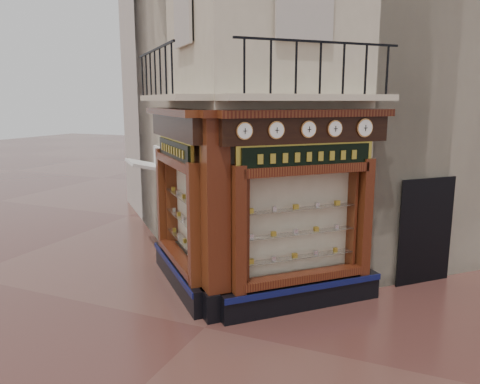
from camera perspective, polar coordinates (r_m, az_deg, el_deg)
The scene contains 16 objects.
ground at distance 9.06m, azimuth -4.33°, elevation -16.17°, with size 80.00×80.00×0.00m, color #502B25.
main_building at distance 13.92m, azimuth 7.73°, elevation 18.65°, with size 8.00×8.00×12.00m, color beige.
neighbour_left at distance 17.00m, azimuth 1.67°, elevation 15.66°, with size 8.00×8.00×11.00m, color #BAAFA2.
neighbour_right at distance 15.86m, azimuth 19.18°, elevation 15.40°, with size 8.00×8.00×11.00m, color #BAAFA2.
shopfront_left at distance 10.34m, azimuth -7.39°, elevation -1.10°, with size 2.86×2.86×3.98m.
shopfront_right at distance 9.26m, azimuth 7.80°, elevation -2.55°, with size 2.86×2.86×3.98m.
corner_pilaster at distance 8.78m, azimuth -3.01°, elevation -3.41°, with size 0.85×0.85×3.98m.
balcony at distance 9.39m, azimuth -0.44°, elevation 11.54°, with size 5.94×2.97×1.03m.
clock_a at distance 8.26m, azimuth 0.54°, elevation 7.46°, with size 0.26×0.26×0.31m.
clock_b at distance 8.51m, azimuth 4.44°, elevation 7.53°, with size 0.26×0.26×0.32m.
clock_c at distance 8.82m, azimuth 8.34°, elevation 7.58°, with size 0.26×0.26×0.32m.
clock_d at distance 9.12m, azimuth 11.47°, elevation 7.58°, with size 0.26×0.26×0.32m.
clock_e at distance 9.51m, azimuth 14.95°, elevation 7.57°, with size 0.29×0.29×0.36m.
awning at distance 13.41m, azimuth -11.24°, elevation -7.14°, with size 1.36×0.81×0.08m, color silver, non-canonical shape.
signboard_left at distance 10.15m, azimuth -7.97°, elevation 5.08°, with size 1.94×1.94×0.52m.
signboard_right at distance 9.00m, azimuth 8.23°, elevation 4.32°, with size 2.12×2.12×0.57m.
Camera 1 is at (3.77, -7.12, 4.14)m, focal length 35.00 mm.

